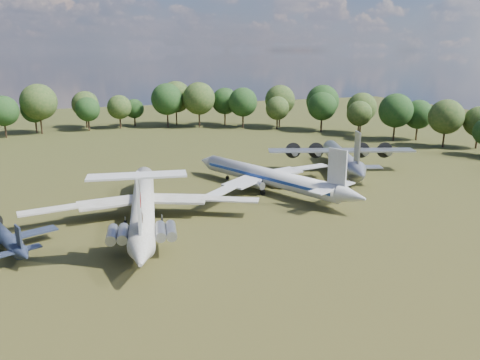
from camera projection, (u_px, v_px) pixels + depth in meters
name	position (u px, v px, depth m)	size (l,w,h in m)	color
ground	(160.00, 213.00, 72.87)	(300.00, 300.00, 0.00)	#223612
il62_airliner	(143.00, 208.00, 68.60)	(34.57, 44.94, 4.41)	#B9B9B4
tu104_jet	(268.00, 180.00, 83.78)	(31.19, 41.59, 4.16)	silver
an12_transport	(342.00, 161.00, 97.36)	(30.38, 33.95, 4.47)	#999CA1
small_prop_west	(8.00, 242.00, 58.67)	(12.52, 17.07, 2.50)	black
person_on_il62	(141.00, 216.00, 56.09)	(0.61, 0.40, 1.67)	olive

